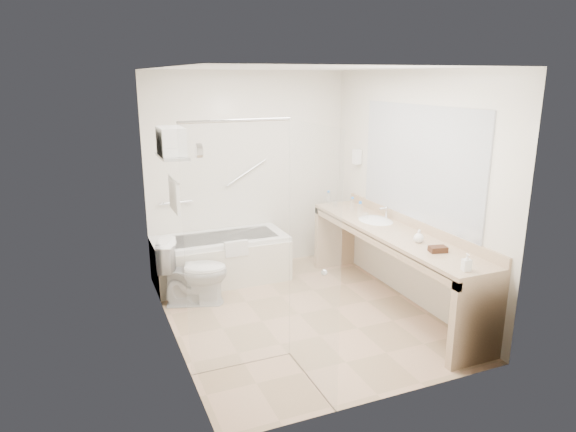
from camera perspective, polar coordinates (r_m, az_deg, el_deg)
name	(u,v)px	position (r m, az deg, el deg)	size (l,w,h in m)	color
floor	(299,314)	(5.52, 1.22, -10.84)	(3.20, 3.20, 0.00)	tan
ceiling	(300,68)	(4.95, 1.39, 16.10)	(2.60, 3.20, 0.10)	silver
wall_back	(249,172)	(6.56, -4.38, 4.89)	(2.60, 0.10, 2.50)	silver
wall_front	(390,247)	(3.74, 11.27, -3.41)	(2.60, 0.10, 2.50)	silver
wall_left	(167,212)	(4.73, -13.25, 0.43)	(0.10, 3.20, 2.50)	silver
wall_right	(409,188)	(5.73, 13.29, 3.00)	(0.10, 3.20, 2.50)	silver
bathtub	(221,259)	(6.34, -7.48, -4.71)	(1.60, 0.73, 0.59)	white
grab_bar_short	(176,203)	(6.35, -12.37, 1.47)	(0.03, 0.03, 0.40)	silver
grab_bar_long	(246,173)	(6.50, -4.69, 4.79)	(0.03, 0.03, 0.60)	silver
shower_enclosure	(274,254)	(4.09, -1.57, -4.20)	(0.96, 0.91, 2.11)	silver
towel_shelf	(172,150)	(5.00, -12.81, 7.13)	(0.24, 0.55, 0.81)	silver
vanity_counter	(392,249)	(5.62, 11.51, -3.60)	(0.55, 2.70, 0.95)	#CDAC89
sink	(375,223)	(5.90, 9.69, -0.76)	(0.40, 0.52, 0.14)	white
faucet	(387,212)	(5.95, 10.92, 0.41)	(0.03, 0.03, 0.14)	silver
mirror	(418,163)	(5.55, 14.29, 5.70)	(0.02, 2.00, 1.20)	#B6BBC3
hairdryer_unit	(357,157)	(6.53, 7.67, 6.54)	(0.08, 0.10, 0.18)	white
toilet	(194,272)	(5.72, -10.44, -6.14)	(0.42, 0.74, 0.73)	white
amenity_basket	(438,249)	(4.97, 16.32, -3.56)	(0.16, 0.11, 0.05)	#422717
soap_bottle_a	(466,267)	(4.57, 19.20, -5.36)	(0.07, 0.15, 0.07)	white
soap_bottle_b	(419,237)	(5.19, 14.32, -2.33)	(0.10, 0.13, 0.10)	white
water_bottle_left	(360,211)	(5.91, 8.00, 0.57)	(0.06, 0.06, 0.21)	silver
water_bottle_mid	(352,205)	(6.21, 7.17, 1.23)	(0.06, 0.06, 0.18)	silver
water_bottle_right	(328,198)	(6.50, 4.51, 1.96)	(0.06, 0.06, 0.19)	silver
drinking_glass_near	(335,204)	(6.44, 5.26, 1.39)	(0.06, 0.06, 0.08)	silver
drinking_glass_far	(365,217)	(5.84, 8.59, -0.11)	(0.07, 0.07, 0.09)	silver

